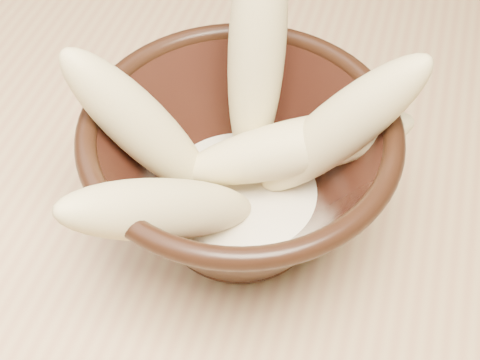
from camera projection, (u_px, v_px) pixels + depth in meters
The scene contains 8 objects.
table at pixel (95, 251), 0.56m from camera, with size 1.20×0.80×0.75m.
bowl at pixel (240, 171), 0.43m from camera, with size 0.20×0.20×0.11m.
milk_puddle at pixel (240, 196), 0.46m from camera, with size 0.11×0.11×0.02m, color beige.
banana_upright at pixel (257, 47), 0.42m from camera, with size 0.04×0.04×0.17m, color #D2BE7C.
banana_left at pixel (141, 126), 0.41m from camera, with size 0.04×0.04×0.14m, color #D2BE7C.
banana_right at pixel (339, 129), 0.41m from camera, with size 0.04×0.04×0.14m, color #D2BE7C.
banana_across at pixel (295, 147), 0.43m from camera, with size 0.04×0.04×0.15m, color #D2BE7C.
banana_front at pixel (165, 209), 0.39m from camera, with size 0.04×0.04×0.15m, color #D2BE7C.
Camera 1 is at (0.20, -0.27, 1.14)m, focal length 50.00 mm.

